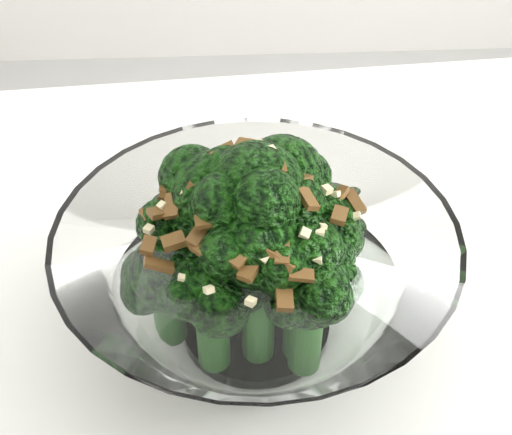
{
  "coord_description": "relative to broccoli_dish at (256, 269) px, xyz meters",
  "views": [
    {
      "loc": [
        -0.22,
        -0.35,
        1.12
      ],
      "look_at": [
        -0.2,
        -0.04,
        0.85
      ],
      "focal_mm": 50.0,
      "sensor_mm": 36.0,
      "label": 1
    }
  ],
  "objects": [
    {
      "name": "broccoli_dish",
      "position": [
        0.0,
        0.0,
        0.0
      ],
      "size": [
        0.24,
        0.24,
        0.15
      ],
      "color": "white",
      "rests_on": "table"
    }
  ]
}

